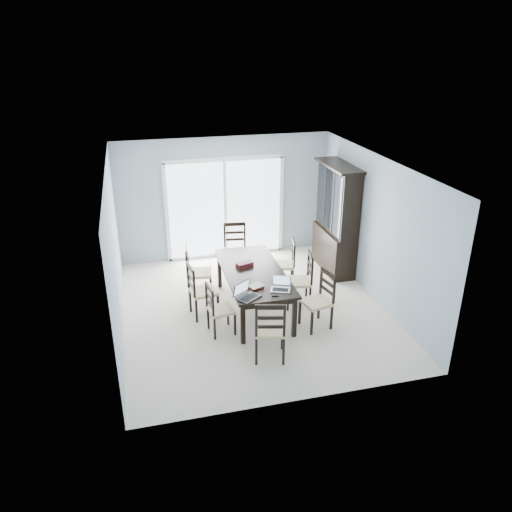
{
  "coord_description": "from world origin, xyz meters",
  "views": [
    {
      "loc": [
        -1.87,
        -7.49,
        4.45
      ],
      "look_at": [
        0.05,
        0.0,
        1.03
      ],
      "focal_mm": 35.0,
      "sensor_mm": 36.0,
      "label": 1
    }
  ],
  "objects_px": {
    "chair_end_far": "(235,243)",
    "laptop_silver": "(281,287)",
    "chair_left_mid": "(198,285)",
    "chair_right_far": "(288,259)",
    "cell_phone": "(275,295)",
    "china_hutch": "(336,220)",
    "hot_tub": "(205,221)",
    "dining_table": "(253,275)",
    "chair_left_far": "(194,266)",
    "chair_end_near": "(270,325)",
    "chair_left_near": "(216,304)",
    "chair_right_near": "(321,294)",
    "chair_right_mid": "(304,274)",
    "game_box": "(245,264)",
    "laptop_dark": "(249,295)"
  },
  "relations": [
    {
      "from": "chair_left_mid",
      "to": "chair_right_far",
      "type": "distance_m",
      "value": 1.98
    },
    {
      "from": "dining_table",
      "to": "laptop_silver",
      "type": "height_order",
      "value": "laptop_silver"
    },
    {
      "from": "chair_right_near",
      "to": "laptop_silver",
      "type": "relative_size",
      "value": 3.07
    },
    {
      "from": "laptop_silver",
      "to": "chair_left_far",
      "type": "bearing_deg",
      "value": 149.84
    },
    {
      "from": "chair_left_near",
      "to": "cell_phone",
      "type": "distance_m",
      "value": 0.97
    },
    {
      "from": "chair_end_near",
      "to": "hot_tub",
      "type": "distance_m",
      "value": 5.02
    },
    {
      "from": "chair_end_far",
      "to": "cell_phone",
      "type": "distance_m",
      "value": 2.53
    },
    {
      "from": "chair_right_near",
      "to": "chair_end_far",
      "type": "distance_m",
      "value": 2.55
    },
    {
      "from": "chair_end_far",
      "to": "hot_tub",
      "type": "relative_size",
      "value": 0.61
    },
    {
      "from": "chair_left_mid",
      "to": "chair_right_mid",
      "type": "xyz_separation_m",
      "value": [
        1.87,
        -0.06,
        0.01
      ]
    },
    {
      "from": "chair_left_far",
      "to": "chair_left_near",
      "type": "bearing_deg",
      "value": 15.94
    },
    {
      "from": "chair_end_far",
      "to": "chair_end_near",
      "type": "bearing_deg",
      "value": 95.34
    },
    {
      "from": "laptop_dark",
      "to": "game_box",
      "type": "xyz_separation_m",
      "value": [
        0.2,
        1.14,
        -0.02
      ]
    },
    {
      "from": "china_hutch",
      "to": "chair_left_mid",
      "type": "height_order",
      "value": "china_hutch"
    },
    {
      "from": "chair_left_near",
      "to": "chair_left_mid",
      "type": "height_order",
      "value": "chair_left_mid"
    },
    {
      "from": "dining_table",
      "to": "chair_end_far",
      "type": "height_order",
      "value": "chair_end_far"
    },
    {
      "from": "china_hutch",
      "to": "hot_tub",
      "type": "height_order",
      "value": "china_hutch"
    },
    {
      "from": "cell_phone",
      "to": "dining_table",
      "type": "bearing_deg",
      "value": 108.69
    },
    {
      "from": "chair_end_near",
      "to": "hot_tub",
      "type": "xyz_separation_m",
      "value": [
        -0.16,
        5.02,
        -0.15
      ]
    },
    {
      "from": "chair_left_mid",
      "to": "game_box",
      "type": "bearing_deg",
      "value": 96.12
    },
    {
      "from": "chair_left_mid",
      "to": "chair_end_near",
      "type": "distance_m",
      "value": 1.76
    },
    {
      "from": "dining_table",
      "to": "chair_left_far",
      "type": "height_order",
      "value": "chair_left_far"
    },
    {
      "from": "chair_right_far",
      "to": "chair_left_near",
      "type": "bearing_deg",
      "value": 143.44
    },
    {
      "from": "chair_left_near",
      "to": "chair_left_mid",
      "type": "bearing_deg",
      "value": -169.91
    },
    {
      "from": "chair_left_mid",
      "to": "hot_tub",
      "type": "relative_size",
      "value": 0.57
    },
    {
      "from": "chair_right_mid",
      "to": "game_box",
      "type": "relative_size",
      "value": 3.98
    },
    {
      "from": "chair_right_far",
      "to": "hot_tub",
      "type": "bearing_deg",
      "value": 37.05
    },
    {
      "from": "chair_left_mid",
      "to": "cell_phone",
      "type": "distance_m",
      "value": 1.45
    },
    {
      "from": "china_hutch",
      "to": "chair_left_far",
      "type": "relative_size",
      "value": 1.91
    },
    {
      "from": "chair_left_near",
      "to": "chair_left_mid",
      "type": "relative_size",
      "value": 0.9
    },
    {
      "from": "chair_right_far",
      "to": "hot_tub",
      "type": "distance_m",
      "value": 2.96
    },
    {
      "from": "hot_tub",
      "to": "game_box",
      "type": "bearing_deg",
      "value": -86.56
    },
    {
      "from": "chair_left_mid",
      "to": "chair_end_near",
      "type": "relative_size",
      "value": 0.96
    },
    {
      "from": "chair_end_near",
      "to": "laptop_silver",
      "type": "distance_m",
      "value": 0.87
    },
    {
      "from": "chair_right_near",
      "to": "cell_phone",
      "type": "bearing_deg",
      "value": 88.59
    },
    {
      "from": "hot_tub",
      "to": "chair_right_near",
      "type": "bearing_deg",
      "value": -73.67
    },
    {
      "from": "laptop_silver",
      "to": "game_box",
      "type": "bearing_deg",
      "value": 131.45
    },
    {
      "from": "chair_left_mid",
      "to": "chair_end_near",
      "type": "bearing_deg",
      "value": 20.03
    },
    {
      "from": "china_hutch",
      "to": "chair_right_near",
      "type": "bearing_deg",
      "value": -117.8
    },
    {
      "from": "cell_phone",
      "to": "chair_right_far",
      "type": "bearing_deg",
      "value": 77.87
    },
    {
      "from": "chair_left_near",
      "to": "chair_right_mid",
      "type": "bearing_deg",
      "value": 100.26
    },
    {
      "from": "hot_tub",
      "to": "chair_left_mid",
      "type": "bearing_deg",
      "value": -101.01
    },
    {
      "from": "chair_left_near",
      "to": "game_box",
      "type": "relative_size",
      "value": 3.51
    },
    {
      "from": "dining_table",
      "to": "chair_left_mid",
      "type": "distance_m",
      "value": 0.97
    },
    {
      "from": "chair_right_near",
      "to": "chair_right_far",
      "type": "height_order",
      "value": "chair_right_near"
    },
    {
      "from": "chair_end_far",
      "to": "laptop_silver",
      "type": "xyz_separation_m",
      "value": [
        0.23,
        -2.37,
        0.17
      ]
    },
    {
      "from": "chair_left_far",
      "to": "chair_right_near",
      "type": "bearing_deg",
      "value": 59.83
    },
    {
      "from": "chair_end_far",
      "to": "chair_right_far",
      "type": "bearing_deg",
      "value": 143.62
    },
    {
      "from": "chair_end_near",
      "to": "chair_left_near",
      "type": "bearing_deg",
      "value": 138.05
    },
    {
      "from": "chair_left_near",
      "to": "laptop_silver",
      "type": "bearing_deg",
      "value": 71.64
    }
  ]
}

